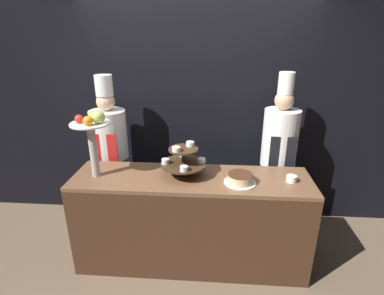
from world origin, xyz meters
TOP-DOWN VIEW (x-y plane):
  - ground_plane at (0.00, 0.00)m, footprint 14.00×14.00m
  - wall_back at (0.00, 1.21)m, footprint 10.00×0.06m
  - buffet_counter at (0.00, 0.29)m, footprint 2.17×0.59m
  - tiered_stand at (-0.07, 0.32)m, footprint 0.42×0.42m
  - fruit_pedestal at (-0.85, 0.26)m, footprint 0.34×0.34m
  - cake_round at (0.43, 0.22)m, footprint 0.28×0.28m
  - cup_white at (0.89, 0.27)m, footprint 0.09×0.09m
  - chef_left at (-0.93, 0.84)m, footprint 0.38×0.38m
  - chef_center_left at (0.88, 0.84)m, footprint 0.36×0.36m

SIDE VIEW (x-z plane):
  - ground_plane at x=0.00m, z-range 0.00..0.00m
  - buffet_counter at x=0.00m, z-range 0.00..0.93m
  - cup_white at x=0.89m, z-range 0.93..0.98m
  - chef_left at x=-0.93m, z-range 0.09..1.84m
  - cake_round at x=0.43m, z-range 0.93..1.01m
  - chef_center_left at x=0.88m, z-range 0.08..1.89m
  - tiered_stand at x=-0.07m, z-range 0.92..1.23m
  - fruit_pedestal at x=-0.85m, z-range 1.05..1.67m
  - wall_back at x=0.00m, z-range 0.00..2.80m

